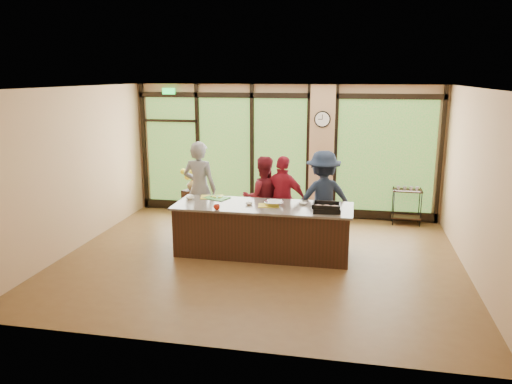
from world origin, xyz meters
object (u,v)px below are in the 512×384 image
at_px(cook_left, 200,189).
at_px(roasting_pan, 326,209).
at_px(cook_right, 323,198).
at_px(flower_stand, 193,206).
at_px(island_base, 263,231).
at_px(bar_cart, 407,201).

relative_size(cook_left, roasting_pan, 4.15).
height_order(cook_right, flower_stand, cook_right).
relative_size(island_base, cook_right, 1.70).
relative_size(cook_left, flower_stand, 2.62).
distance_m(cook_left, bar_cart, 4.51).
relative_size(roasting_pan, bar_cart, 0.55).
bearing_deg(flower_stand, cook_left, -40.11).
bearing_deg(flower_stand, island_base, -19.05).
xyz_separation_m(flower_stand, bar_cart, (4.62, 0.79, 0.14)).
bearing_deg(cook_right, roasting_pan, 77.74).
bearing_deg(cook_right, flower_stand, -36.09).
xyz_separation_m(island_base, flower_stand, (-1.87, 1.66, -0.07)).
bearing_deg(roasting_pan, bar_cart, 52.02).
bearing_deg(roasting_pan, cook_left, 150.67).
bearing_deg(cook_left, roasting_pan, 167.21).
relative_size(cook_left, cook_right, 1.06).
relative_size(island_base, bar_cart, 3.64).
xyz_separation_m(cook_left, flower_stand, (-0.42, 0.81, -0.60)).
bearing_deg(bar_cart, flower_stand, -168.80).
bearing_deg(roasting_pan, cook_right, 90.05).
relative_size(island_base, roasting_pan, 6.65).
distance_m(cook_right, bar_cart, 2.43).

